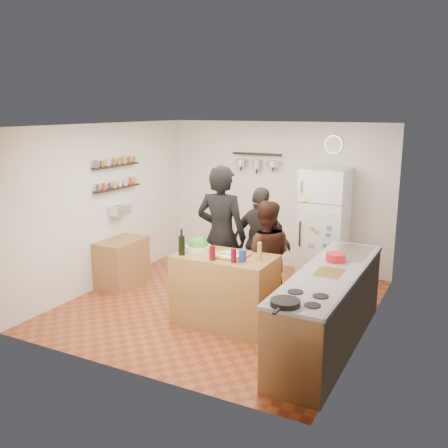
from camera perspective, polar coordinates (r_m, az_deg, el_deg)
The scene contains 26 objects.
room_shell at distance 7.15m, azimuth 1.06°, elevation 1.25°, with size 4.20×4.20×4.20m.
prep_island at distance 6.43m, azimuth 0.11°, elevation -7.51°, with size 1.25×0.72×0.91m, color olive.
pizza_board at distance 6.23m, azimuth 0.68°, elevation -3.68°, with size 0.42×0.34×0.02m, color brown.
pizza at distance 6.22m, azimuth 0.68°, elevation -3.51°, with size 0.34×0.34×0.02m, color #D8B78E.
salad_bowl at distance 6.51m, azimuth -2.98°, elevation -2.74°, with size 0.33×0.33×0.07m, color silver.
wine_bottle at distance 6.31m, azimuth -4.85°, elevation -2.46°, with size 0.08×0.08×0.24m, color black.
wine_glass_near at distance 6.08m, azimuth -1.35°, elevation -3.34°, with size 0.07×0.07×0.18m, color #610813.
wine_glass_far at distance 5.99m, azimuth 1.10°, elevation -3.65°, with size 0.07×0.07×0.16m, color #570717.
pepper_mill at distance 6.12m, azimuth 4.08°, elevation -3.26°, with size 0.05×0.05×0.18m, color #AD8548.
salt_canister at distance 6.03m, azimuth 2.12°, elevation -3.64°, with size 0.09×0.09×0.14m, color navy.
person_left at distance 6.89m, azimuth -0.30°, elevation -1.40°, with size 0.72×0.47×1.98m, color black.
person_center at distance 6.69m, azimuth 4.68°, elevation -3.84°, with size 0.75×0.59×1.55m, color black.
person_back at distance 7.25m, azimuth 4.23°, elevation -2.16°, with size 0.95×0.40×1.63m, color #282624.
counter_run at distance 5.96m, azimuth 11.88°, elevation -9.57°, with size 0.63×2.63×0.90m, color #9E7042.
stove_top at distance 4.94m, azimuth 9.09°, elevation -8.55°, with size 0.60×0.62×0.02m, color white.
skillet at distance 4.75m, azimuth 7.01°, elevation -8.92°, with size 0.28×0.28×0.05m, color black.
sink at distance 6.59m, azimuth 14.09°, elevation -3.19°, with size 0.50×0.80×0.03m, color silver.
cutting_board at distance 5.75m, azimuth 11.94°, elevation -5.53°, with size 0.30×0.40×0.02m, color olive.
red_bowl at distance 6.15m, azimuth 12.64°, elevation -3.74°, with size 0.24×0.24×0.10m, color red.
fridge at distance 8.13m, azimuth 11.37°, elevation -0.07°, with size 0.70×0.68×1.80m, color white.
wall_clock at distance 8.26m, azimuth 12.41°, elevation 8.87°, with size 0.30×0.30×0.03m, color silver.
spice_shelf_lower at distance 7.98m, azimuth -12.08°, elevation 4.04°, with size 0.12×1.00×0.03m, color black.
spice_shelf_upper at distance 7.94m, azimuth -12.20°, elevation 6.54°, with size 0.12×1.00×0.03m, color black.
produce_basket at distance 8.03m, azimuth -11.80°, elevation 1.56°, with size 0.18×0.35×0.14m, color silver.
side_table at distance 7.97m, azimuth -11.57°, elevation -4.35°, with size 0.50×0.80×0.73m, color olive.
pot_rack at distance 8.64m, azimuth 3.78°, elevation 7.98°, with size 0.90×0.04×0.04m, color black.
Camera 1 is at (3.10, -5.88, 2.72)m, focal length 40.00 mm.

